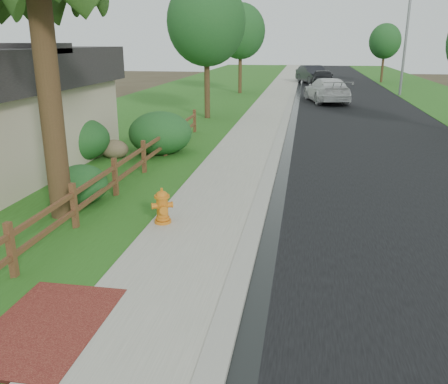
% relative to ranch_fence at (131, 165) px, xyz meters
% --- Properties ---
extents(ground, '(120.00, 120.00, 0.00)m').
position_rel_ranch_fence_xyz_m(ground, '(3.60, -6.40, -0.62)').
color(ground, '#3B3120').
extents(road, '(8.00, 90.00, 0.02)m').
position_rel_ranch_fence_xyz_m(road, '(8.20, 28.60, -0.61)').
color(road, black).
rests_on(road, ground).
extents(curb, '(0.40, 90.00, 0.12)m').
position_rel_ranch_fence_xyz_m(curb, '(4.00, 28.60, -0.56)').
color(curb, gray).
rests_on(curb, ground).
extents(wet_gutter, '(0.50, 90.00, 0.00)m').
position_rel_ranch_fence_xyz_m(wet_gutter, '(4.35, 28.60, -0.60)').
color(wet_gutter, black).
rests_on(wet_gutter, road).
extents(sidewalk, '(2.20, 90.00, 0.10)m').
position_rel_ranch_fence_xyz_m(sidewalk, '(2.70, 28.60, -0.57)').
color(sidewalk, gray).
rests_on(sidewalk, ground).
extents(grass_strip, '(1.60, 90.00, 0.06)m').
position_rel_ranch_fence_xyz_m(grass_strip, '(0.80, 28.60, -0.59)').
color(grass_strip, '#265317').
rests_on(grass_strip, ground).
extents(lawn_near, '(9.00, 90.00, 0.04)m').
position_rel_ranch_fence_xyz_m(lawn_near, '(-4.40, 28.60, -0.60)').
color(lawn_near, '#265317').
rests_on(lawn_near, ground).
extents(verge_far, '(6.00, 90.00, 0.04)m').
position_rel_ranch_fence_xyz_m(verge_far, '(15.10, 28.60, -0.60)').
color(verge_far, '#265317').
rests_on(verge_far, ground).
extents(brick_patch, '(1.60, 2.40, 0.11)m').
position_rel_ranch_fence_xyz_m(brick_patch, '(1.40, -7.40, -0.56)').
color(brick_patch, maroon).
rests_on(brick_patch, ground).
extents(ranch_fence, '(0.12, 16.92, 1.10)m').
position_rel_ranch_fence_xyz_m(ranch_fence, '(0.00, 0.00, 0.00)').
color(ranch_fence, '#462217').
rests_on(ranch_fence, ground).
extents(fire_hydrant, '(0.54, 0.45, 0.84)m').
position_rel_ranch_fence_xyz_m(fire_hydrant, '(1.90, -3.10, -0.13)').
color(fire_hydrant, orange).
rests_on(fire_hydrant, sidewalk).
extents(white_suv, '(3.45, 6.06, 1.65)m').
position_rel_ranch_fence_xyz_m(white_suv, '(6.44, 21.30, 0.23)').
color(white_suv, silver).
rests_on(white_suv, road).
extents(dark_car_mid, '(2.07, 4.94, 1.67)m').
position_rel_ranch_fence_xyz_m(dark_car_mid, '(6.44, 32.40, 0.24)').
color(dark_car_mid, black).
rests_on(dark_car_mid, road).
extents(dark_car_far, '(3.56, 5.64, 1.75)m').
position_rel_ranch_fence_xyz_m(dark_car_far, '(5.60, 36.47, 0.28)').
color(dark_car_far, black).
rests_on(dark_car_far, road).
extents(streetlight, '(2.33, 0.48, 10.08)m').
position_rel_ranch_fence_xyz_m(streetlight, '(12.11, 26.59, 5.09)').
color(streetlight, gray).
rests_on(streetlight, ground).
extents(boulder, '(1.24, 1.08, 0.69)m').
position_rel_ranch_fence_xyz_m(boulder, '(-1.76, 3.05, -0.27)').
color(boulder, brown).
rests_on(boulder, ground).
extents(shrub_a, '(1.83, 1.83, 1.03)m').
position_rel_ranch_fence_xyz_m(shrub_a, '(-0.68, -1.83, -0.10)').
color(shrub_a, '#18451F').
rests_on(shrub_a, ground).
extents(shrub_b, '(2.42, 2.42, 1.53)m').
position_rel_ranch_fence_xyz_m(shrub_b, '(-2.87, 2.56, 0.15)').
color(shrub_b, '#18451F').
rests_on(shrub_b, ground).
extents(shrub_c, '(2.06, 2.06, 1.20)m').
position_rel_ranch_fence_xyz_m(shrub_c, '(-0.30, 4.34, -0.02)').
color(shrub_c, '#18451F').
rests_on(shrub_c, ground).
extents(shrub_d, '(3.09, 3.09, 1.61)m').
position_rel_ranch_fence_xyz_m(shrub_d, '(-0.30, 4.01, 0.19)').
color(shrub_d, '#18451F').
rests_on(shrub_d, ground).
extents(tree_near_left, '(4.14, 4.14, 7.33)m').
position_rel_ranch_fence_xyz_m(tree_near_left, '(-0.30, 12.79, 4.43)').
color(tree_near_left, '#3D2E18').
rests_on(tree_near_left, ground).
extents(tree_mid_left, '(3.90, 3.90, 6.98)m').
position_rel_ranch_fence_xyz_m(tree_mid_left, '(-0.30, 26.04, 4.20)').
color(tree_mid_left, '#3D2E18').
rests_on(tree_mid_left, ground).
extents(tree_far_right, '(3.15, 3.15, 5.81)m').
position_rel_ranch_fence_xyz_m(tree_far_right, '(12.60, 38.94, 3.44)').
color(tree_far_right, '#3D2E18').
rests_on(tree_far_right, ground).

